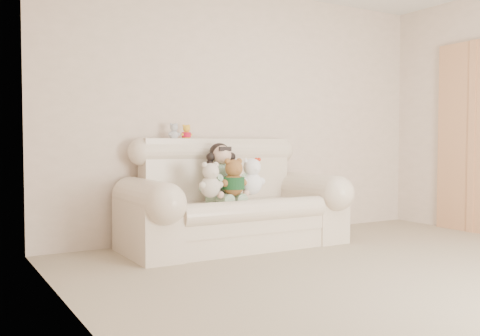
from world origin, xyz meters
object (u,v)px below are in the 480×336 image
seated_child (222,172)px  brown_teddy (233,174)px  white_cat (251,172)px  cream_teddy (210,176)px  sofa (235,192)px

seated_child → brown_teddy: (0.01, -0.21, -0.00)m
brown_teddy → white_cat: bearing=21.4°
white_cat → cream_teddy: 0.44m
brown_teddy → cream_teddy: (-0.24, -0.01, -0.02)m
seated_child → white_cat: bearing=-50.7°
white_cat → sofa: bearing=140.8°
brown_teddy → sofa: bearing=75.0°
cream_teddy → sofa: bearing=36.4°
brown_teddy → white_cat: white_cat is taller
brown_teddy → white_cat: 0.20m
white_cat → cream_teddy: size_ratio=1.12×
sofa → white_cat: size_ratio=5.08×
white_cat → seated_child: bearing=144.7°
white_cat → cream_teddy: bearing=-167.9°
sofa → seated_child: (-0.10, 0.08, 0.19)m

